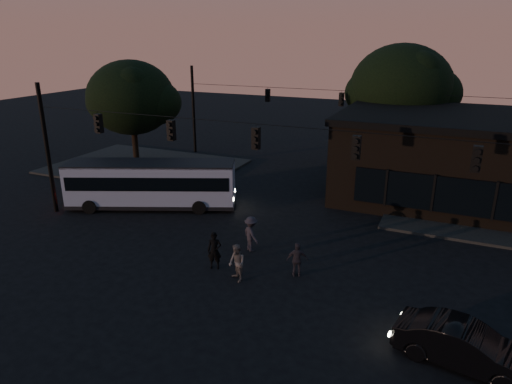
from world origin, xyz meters
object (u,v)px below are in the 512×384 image
at_px(pedestrian_a, 215,250).
at_px(pedestrian_c, 297,260).
at_px(car, 465,346).
at_px(pedestrian_d, 251,234).
at_px(bus, 151,182).
at_px(building, 466,158).
at_px(pedestrian_b, 237,263).

bearing_deg(pedestrian_a, pedestrian_c, -4.80).
bearing_deg(car, pedestrian_c, 74.11).
bearing_deg(pedestrian_c, pedestrian_a, -9.70).
bearing_deg(pedestrian_d, bus, 16.87).
height_order(building, pedestrian_b, building).
bearing_deg(pedestrian_a, bus, 126.24).
height_order(car, pedestrian_a, pedestrian_a).
relative_size(car, pedestrian_b, 2.60).
bearing_deg(pedestrian_d, car, -168.73).
distance_m(building, pedestrian_c, 15.10).
height_order(building, car, building).
height_order(car, pedestrian_c, pedestrian_c).
distance_m(pedestrian_a, pedestrian_c, 3.70).
xyz_separation_m(bus, pedestrian_d, (7.93, -3.02, -0.70)).
relative_size(building, pedestrian_a, 8.88).
bearing_deg(building, pedestrian_a, -124.76).
xyz_separation_m(pedestrian_b, pedestrian_c, (2.22, 1.39, -0.04)).
relative_size(building, car, 3.60).
bearing_deg(car, pedestrian_b, 88.32).
relative_size(bus, pedestrian_a, 5.83).
height_order(building, pedestrian_d, building).
bearing_deg(bus, building, 5.02).
xyz_separation_m(car, pedestrian_d, (-9.49, 4.72, 0.17)).
bearing_deg(bus, pedestrian_d, -43.73).
xyz_separation_m(pedestrian_c, pedestrian_d, (-2.84, 1.46, 0.09)).
xyz_separation_m(car, pedestrian_c, (-6.65, 3.26, 0.08)).
bearing_deg(pedestrian_d, pedestrian_a, 109.11).
bearing_deg(pedestrian_d, building, -89.56).
height_order(pedestrian_c, pedestrian_d, pedestrian_d).
height_order(pedestrian_a, pedestrian_b, pedestrian_a).
distance_m(car, pedestrian_a, 10.55).
bearing_deg(bus, pedestrian_c, -45.48).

